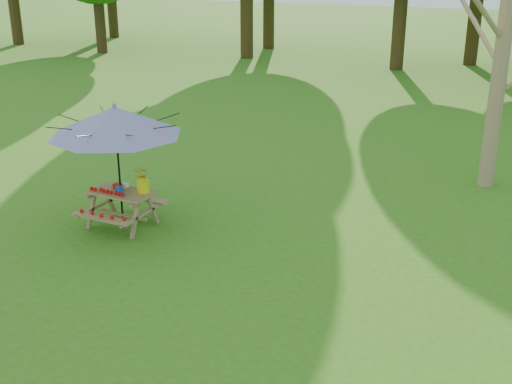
% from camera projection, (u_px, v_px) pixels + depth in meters
% --- Properties ---
extents(picnic_table, '(1.20, 1.32, 0.67)m').
position_uv_depth(picnic_table, '(122.00, 209.00, 11.52)').
color(picnic_table, '#916741').
rests_on(picnic_table, ground).
extents(patio_umbrella, '(2.59, 2.59, 2.26)m').
position_uv_depth(patio_umbrella, '(115.00, 121.00, 10.96)').
color(patio_umbrella, black).
rests_on(patio_umbrella, ground).
extents(produce_bins, '(0.31, 0.43, 0.13)m').
position_uv_depth(produce_bins, '(120.00, 188.00, 11.43)').
color(produce_bins, red).
rests_on(produce_bins, picnic_table).
extents(tomatoes_row, '(0.77, 0.13, 0.07)m').
position_uv_depth(tomatoes_row, '(107.00, 191.00, 11.31)').
color(tomatoes_row, red).
rests_on(tomatoes_row, picnic_table).
extents(flower_bucket, '(0.34, 0.31, 0.48)m').
position_uv_depth(flower_bucket, '(143.00, 178.00, 11.27)').
color(flower_bucket, '#FAFA0D').
rests_on(flower_bucket, picnic_table).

